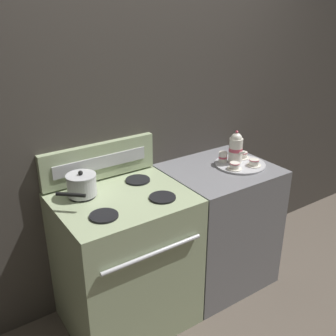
{
  "coord_description": "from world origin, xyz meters",
  "views": [
    {
      "loc": [
        -1.3,
        -1.85,
        1.99
      ],
      "look_at": [
        -0.01,
        0.05,
        0.99
      ],
      "focal_mm": 42.0,
      "sensor_mm": 36.0,
      "label": 1
    }
  ],
  "objects": [
    {
      "name": "ground_plane",
      "position": [
        0.0,
        0.0,
        0.0
      ],
      "size": [
        6.0,
        6.0,
        0.0
      ],
      "primitive_type": "plane",
      "color": "brown"
    },
    {
      "name": "wall_back",
      "position": [
        0.0,
        0.34,
        1.1
      ],
      "size": [
        6.0,
        0.05,
        2.2
      ],
      "color": "#423D38",
      "rests_on": "ground"
    },
    {
      "name": "stove",
      "position": [
        -0.37,
        -0.0,
        0.46
      ],
      "size": [
        0.78,
        0.67,
        0.93
      ],
      "color": "#9EAD84",
      "rests_on": "ground"
    },
    {
      "name": "control_panel",
      "position": [
        -0.37,
        0.3,
        1.04
      ],
      "size": [
        0.77,
        0.05,
        0.23
      ],
      "color": "#9EAD84",
      "rests_on": "stove"
    },
    {
      "name": "side_counter",
      "position": [
        0.4,
        0.0,
        0.46
      ],
      "size": [
        0.72,
        0.64,
        0.91
      ],
      "color": "slate",
      "rests_on": "ground"
    },
    {
      "name": "saucepan",
      "position": [
        -0.56,
        0.14,
        0.99
      ],
      "size": [
        0.27,
        0.28,
        0.15
      ],
      "color": "#B7B7BC",
      "rests_on": "stove"
    },
    {
      "name": "serving_tray",
      "position": [
        0.54,
        -0.04,
        0.92
      ],
      "size": [
        0.35,
        0.35,
        0.01
      ],
      "color": "#B2B2B7",
      "rests_on": "side_counter"
    },
    {
      "name": "teapot",
      "position": [
        0.53,
        -0.01,
        1.04
      ],
      "size": [
        0.1,
        0.15,
        0.23
      ],
      "color": "white",
      "rests_on": "serving_tray"
    },
    {
      "name": "teacup_left",
      "position": [
        0.63,
        0.03,
        0.95
      ],
      "size": [
        0.1,
        0.1,
        0.05
      ],
      "color": "white",
      "rests_on": "serving_tray"
    },
    {
      "name": "teacup_right",
      "position": [
        0.59,
        -0.12,
        0.95
      ],
      "size": [
        0.1,
        0.1,
        0.05
      ],
      "color": "white",
      "rests_on": "serving_tray"
    },
    {
      "name": "teacup_front",
      "position": [
        0.44,
        -0.09,
        0.95
      ],
      "size": [
        0.1,
        0.1,
        0.05
      ],
      "color": "white",
      "rests_on": "serving_tray"
    },
    {
      "name": "creamer_jug",
      "position": [
        0.46,
        0.05,
        0.96
      ],
      "size": [
        0.06,
        0.06,
        0.07
      ],
      "color": "white",
      "rests_on": "serving_tray"
    }
  ]
}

